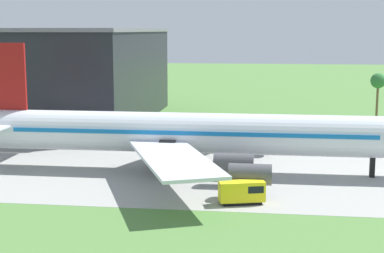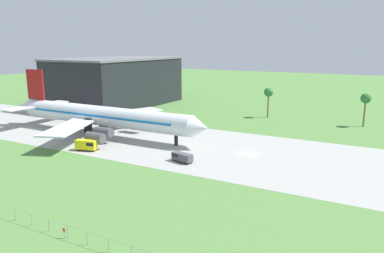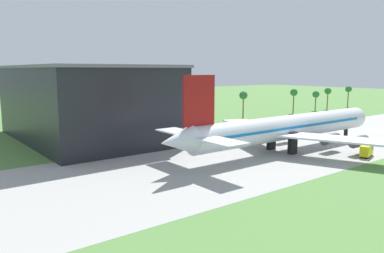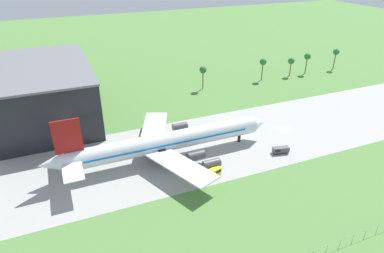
# 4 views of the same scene
# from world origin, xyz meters

# --- Properties ---
(ground_plane) EXTENTS (600.00, 600.00, 0.00)m
(ground_plane) POSITION_xyz_m (0.00, 0.00, 0.00)
(ground_plane) COLOR #517F3D
(taxiway_strip) EXTENTS (320.00, 44.00, 0.02)m
(taxiway_strip) POSITION_xyz_m (0.00, 0.00, 0.01)
(taxiway_strip) COLOR #9E9E99
(taxiway_strip) RESTS_ON ground_plane
(jet_airliner) EXTENTS (77.84, 52.60, 19.90)m
(jet_airliner) POSITION_xyz_m (-49.68, -2.07, 6.10)
(jet_airliner) COLOR silver
(jet_airliner) RESTS_ON ground_plane
(baggage_tug) EXTENTS (6.12, 3.49, 2.96)m
(baggage_tug) POSITION_xyz_m (-39.72, -18.42, 1.58)
(baggage_tug) COLOR black
(baggage_tug) RESTS_ON ground_plane
(fuel_truck) EXTENTS (5.90, 3.17, 2.25)m
(fuel_truck) POSITION_xyz_m (-11.91, -14.54, 1.22)
(fuel_truck) COLOR black
(fuel_truck) RESTS_ON ground_plane
(perimeter_fence) EXTENTS (80.10, 0.10, 2.10)m
(perimeter_fence) POSITION_xyz_m (0.00, -55.00, 1.45)
(perimeter_fence) COLOR gray
(perimeter_fence) RESTS_ON ground_plane
(no_stopping_sign) EXTENTS (0.44, 0.08, 1.68)m
(no_stopping_sign) POSITION_xyz_m (-8.36, -55.31, 1.05)
(no_stopping_sign) COLOR gray
(no_stopping_sign) RESTS_ON ground_plane
(terminal_building) EXTENTS (36.72, 61.20, 22.27)m
(terminal_building) POSITION_xyz_m (-83.95, 47.54, 11.15)
(terminal_building) COLOR black
(terminal_building) RESTS_ON ground_plane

